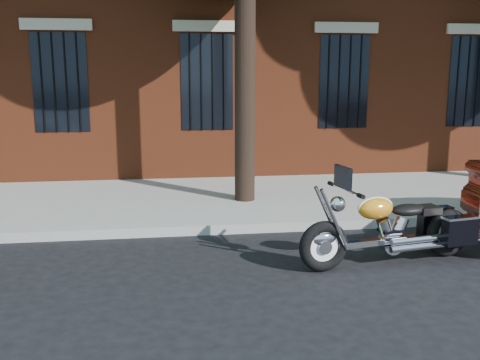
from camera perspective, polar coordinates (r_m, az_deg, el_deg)
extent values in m
plane|color=black|center=(6.90, -0.20, -9.01)|extent=(120.00, 120.00, 0.00)
cube|color=gray|center=(8.17, -1.46, -5.17)|extent=(40.00, 0.16, 0.15)
cube|color=gray|center=(9.98, -2.63, -2.12)|extent=(40.00, 3.60, 0.15)
cube|color=black|center=(11.55, -3.56, 10.35)|extent=(1.10, 0.14, 2.00)
cube|color=#B2A893|center=(11.56, -3.62, 16.06)|extent=(1.40, 0.20, 0.22)
cylinder|color=black|center=(11.47, -3.53, 10.34)|extent=(0.04, 0.04, 2.00)
cylinder|color=black|center=(9.41, 0.53, 11.97)|extent=(0.36, 0.36, 5.00)
torus|color=black|center=(6.64, 8.89, -7.00)|extent=(0.66, 0.25, 0.64)
torus|color=black|center=(7.60, 21.31, -5.27)|extent=(0.66, 0.25, 0.64)
cylinder|color=white|center=(6.64, 8.89, -7.00)|extent=(0.48, 0.14, 0.48)
cylinder|color=white|center=(7.60, 21.31, -5.27)|extent=(0.48, 0.14, 0.48)
ellipsoid|color=white|center=(6.61, 8.92, -6.21)|extent=(0.35, 0.18, 0.18)
ellipsoid|color=orange|center=(7.57, 21.38, -4.44)|extent=(0.36, 0.19, 0.18)
cube|color=white|center=(7.08, 15.53, -6.26)|extent=(1.43, 0.35, 0.08)
cylinder|color=white|center=(7.12, 15.84, -6.36)|extent=(0.33, 0.22, 0.31)
cylinder|color=white|center=(7.25, 19.78, -6.19)|extent=(1.19, 0.30, 0.09)
ellipsoid|color=orange|center=(6.85, 14.25, -2.95)|extent=(0.51, 0.35, 0.27)
ellipsoid|color=black|center=(7.13, 17.50, -3.06)|extent=(0.50, 0.35, 0.15)
cube|color=black|center=(7.75, 20.05, -4.07)|extent=(0.48, 0.23, 0.36)
cube|color=black|center=(7.38, 22.41, -5.01)|extent=(0.48, 0.23, 0.36)
cylinder|color=white|center=(6.58, 11.17, -1.01)|extent=(0.17, 0.74, 0.03)
sphere|color=white|center=(6.57, 10.38, -2.53)|extent=(0.22, 0.22, 0.19)
cube|color=black|center=(6.53, 10.92, 0.29)|extent=(0.11, 0.38, 0.27)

